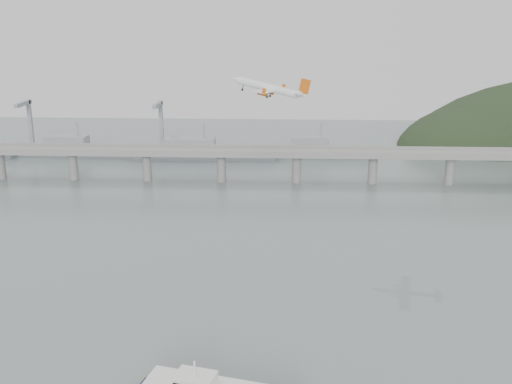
{
  "coord_description": "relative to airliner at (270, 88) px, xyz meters",
  "views": [
    {
      "loc": [
        11.4,
        -184.29,
        107.1
      ],
      "look_at": [
        0.0,
        55.0,
        36.0
      ],
      "focal_mm": 42.0,
      "sensor_mm": 36.0,
      "label": 1
    }
  ],
  "objects": [
    {
      "name": "ground",
      "position": [
        -5.26,
        -69.46,
        -77.36
      ],
      "size": [
        900.0,
        900.0,
        0.0
      ],
      "primitive_type": "plane",
      "color": "slate",
      "rests_on": "ground"
    },
    {
      "name": "bridge",
      "position": [
        -6.42,
        130.54,
        -59.71
      ],
      "size": [
        800.0,
        22.0,
        23.9
      ],
      "color": "gray",
      "rests_on": "ground"
    },
    {
      "name": "distant_fleet",
      "position": [
        -160.62,
        195.61,
        -71.13
      ],
      "size": [
        453.0,
        60.9,
        40.0
      ],
      "color": "gray",
      "rests_on": "ground"
    },
    {
      "name": "airliner",
      "position": [
        0.0,
        0.0,
        0.0
      ],
      "size": [
        34.17,
        31.45,
        9.58
      ],
      "rotation": [
        0.05,
        -0.2,
        2.88
      ],
      "color": "white",
      "rests_on": "ground"
    }
  ]
}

